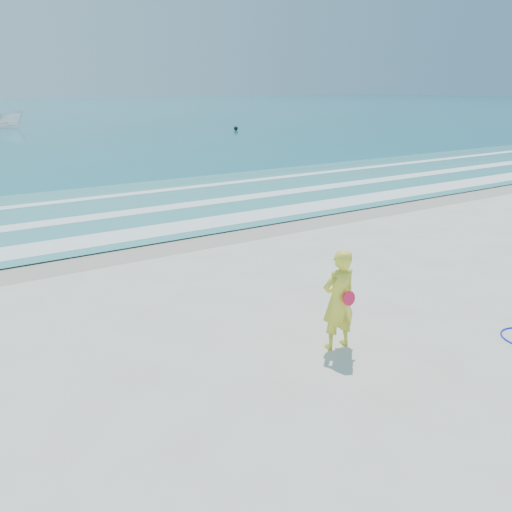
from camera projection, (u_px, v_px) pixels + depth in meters
ground at (359, 389)px, 8.00m from camera, size 400.00×400.00×0.00m
wet_sand at (156, 245)px, 15.25m from camera, size 400.00×2.40×0.00m
shallow at (109, 210)px, 19.26m from camera, size 400.00×10.00×0.01m
foam_near at (141, 233)px, 16.28m from camera, size 400.00×1.40×0.01m
foam_mid at (115, 214)px, 18.61m from camera, size 400.00×0.90×0.01m
foam_far at (92, 198)px, 21.27m from camera, size 400.00×0.60×0.01m
boat at (0, 119)px, 55.47m from camera, size 5.33×3.56×1.93m
buoy at (236, 128)px, 52.94m from camera, size 0.44×0.44×0.44m
woman at (339, 300)px, 9.00m from camera, size 0.71×0.49×1.90m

